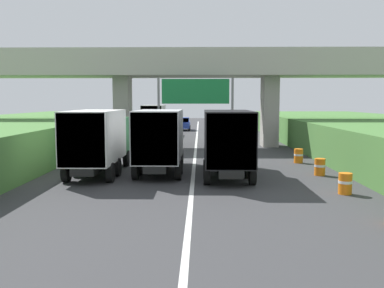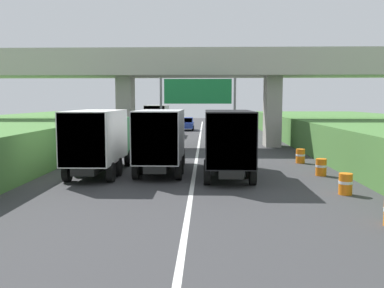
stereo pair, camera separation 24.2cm
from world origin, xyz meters
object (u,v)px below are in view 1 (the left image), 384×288
Objects in this scene: truck_red at (154,118)px; truck_silver at (161,137)px; truck_green at (99,138)px; construction_barrel_5 at (298,156)px; overhead_highway_sign at (195,97)px; car_blue at (183,124)px; construction_barrel_4 at (320,167)px; construction_barrel_3 at (345,183)px; speed_limit_sign at (75,141)px; truck_black at (227,139)px.

truck_silver is at bearing -83.08° from truck_red.
truck_green is 12.54m from construction_barrel_5.
overhead_highway_sign is 16.96m from truck_red.
overhead_highway_sign is at bearing -85.43° from car_blue.
construction_barrel_4 is at bearing -75.95° from car_blue.
truck_red is 8.11× the size of construction_barrel_3.
speed_limit_sign is at bearing 152.80° from truck_silver.
construction_barrel_5 is (8.51, -29.81, -0.40)m from car_blue.
truck_silver is at bearing -89.83° from car_blue.
construction_barrel_5 is (4.87, 4.86, -1.47)m from truck_black.
overhead_highway_sign is 0.81× the size of truck_red.
truck_black reaches higher than construction_barrel_5.
construction_barrel_3 and construction_barrel_4 have the same top height.
car_blue is (-0.10, 33.45, -1.08)m from truck_silver.
construction_barrel_3 is at bearing -30.80° from speed_limit_sign.
construction_barrel_3 is at bearing -77.81° from car_blue.
speed_limit_sign is 23.00m from truck_red.
car_blue reaches higher than construction_barrel_4.
speed_limit_sign is at bearing 149.20° from construction_barrel_3.
speed_limit_sign reaches higher than construction_barrel_3.
speed_limit_sign is 10.04m from truck_black.
truck_red is 24.98m from construction_barrel_5.
overhead_highway_sign is at bearing 42.59° from speed_limit_sign.
overhead_highway_sign is 11.81m from truck_green.
truck_black is at bearing -76.11° from truck_red.
construction_barrel_3 is at bearing -92.54° from construction_barrel_4.
truck_red is 25.93m from truck_silver.
speed_limit_sign is at bearing 165.06° from construction_barrel_4.
car_blue is (3.14, 34.19, -1.08)m from truck_green.
truck_green and truck_silver have the same top height.
construction_barrel_3 is (8.39, -38.85, -0.40)m from car_blue.
overhead_highway_sign is 0.81× the size of truck_black.
truck_green is 8.11× the size of construction_barrel_4.
truck_red is at bearing 96.92° from truck_silver.
truck_green reaches higher than construction_barrel_5.
construction_barrel_5 is (8.41, 3.64, -1.47)m from truck_silver.
truck_green is at bearing -95.25° from car_blue.
truck_black is at bearing -24.15° from speed_limit_sign.
overhead_highway_sign is at bearing 137.58° from construction_barrel_5.
truck_black is 8.11× the size of construction_barrel_5.
truck_black is 34.88m from car_blue.
car_blue is at bearing 102.19° from construction_barrel_3.
truck_red is at bearing 113.57° from construction_barrel_4.
construction_barrel_4 is at bearing 3.92° from truck_black.
construction_barrel_5 is (0.12, 9.04, 0.00)m from construction_barrel_3.
truck_black is (1.75, -10.90, -2.32)m from overhead_highway_sign.
truck_green and truck_red have the same top height.
truck_black is 5.17m from construction_barrel_4.
car_blue is at bearing 96.00° from truck_black.
construction_barrel_5 is (11.66, 4.38, -1.47)m from truck_green.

